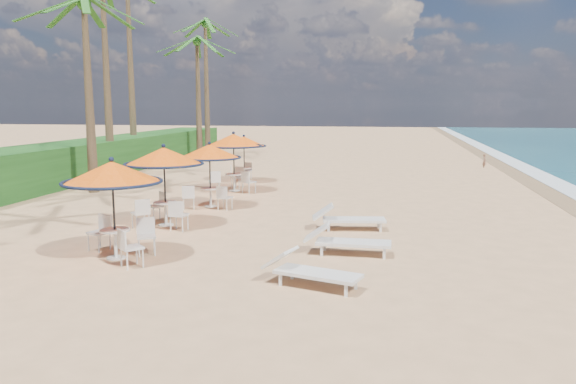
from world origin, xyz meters
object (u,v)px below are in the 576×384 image
object	(u,v)px
lounger_far	(346,218)
lounger_near	(308,270)
station_0	(114,185)
station_2	(209,157)
station_4	(244,146)
lounger_mid	(345,240)
station_3	(234,148)
station_1	(163,166)

from	to	relation	value
lounger_far	lounger_near	bearing A→B (deg)	-102.14
station_0	lounger_near	size ratio (longest dim) A/B	1.15
lounger_near	station_2	bearing A→B (deg)	137.98
station_4	lounger_near	bearing A→B (deg)	-70.32
station_2	station_4	size ratio (longest dim) A/B	1.05
station_4	lounger_far	world-z (taller)	station_4
lounger_mid	station_4	bearing A→B (deg)	115.47
station_4	station_3	bearing A→B (deg)	-82.82
station_3	station_4	world-z (taller)	station_3
lounger_near	lounger_mid	size ratio (longest dim) A/B	1.00
station_1	lounger_mid	world-z (taller)	station_1
station_3	station_4	size ratio (longest dim) A/B	1.13
station_2	station_4	world-z (taller)	station_2
station_2	station_4	xyz separation A→B (m)	(-0.57, 6.81, -0.09)
station_0	station_2	size ratio (longest dim) A/B	1.04
station_3	station_1	bearing A→B (deg)	-91.55
station_2	lounger_far	size ratio (longest dim) A/B	1.06
station_1	station_3	bearing A→B (deg)	88.45
station_3	station_4	bearing A→B (deg)	97.18
station_3	lounger_mid	bearing A→B (deg)	-59.55
lounger_mid	station_0	bearing A→B (deg)	-165.57
station_1	lounger_far	world-z (taller)	station_1
station_3	lounger_near	distance (m)	12.94
station_0	lounger_near	world-z (taller)	station_0
station_2	station_3	xyz separation A→B (m)	(-0.19, 3.77, 0.06)
station_1	station_2	distance (m)	3.24
station_1	lounger_far	bearing A→B (deg)	4.47
station_3	lounger_near	size ratio (longest dim) A/B	1.19
lounger_mid	lounger_far	distance (m)	2.74
station_4	lounger_far	size ratio (longest dim) A/B	1.01
station_0	station_2	world-z (taller)	station_0
station_0	station_1	bearing A→B (deg)	95.25
station_1	lounger_near	size ratio (longest dim) A/B	1.17
lounger_near	station_4	bearing A→B (deg)	127.21
station_0	station_1	xyz separation A→B (m)	(-0.34, 3.67, 0.03)
lounger_mid	lounger_far	bearing A→B (deg)	93.82
station_3	lounger_mid	distance (m)	10.88
lounger_near	lounger_far	xyz separation A→B (m)	(0.34, 5.31, 0.02)
station_0	lounger_near	bearing A→B (deg)	-14.22
station_1	lounger_mid	xyz separation A→B (m)	(5.65, -2.31, -1.46)
station_0	station_1	distance (m)	3.68
lounger_near	lounger_mid	bearing A→B (deg)	96.22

